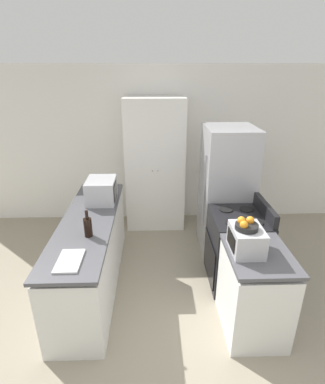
% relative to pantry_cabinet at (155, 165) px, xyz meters
% --- Properties ---
extents(ground_plane, '(14.00, 14.00, 0.00)m').
position_rel_pantry_cabinet_xyz_m(ground_plane, '(0.09, -2.78, -1.07)').
color(ground_plane, gray).
extents(wall_back, '(7.00, 0.06, 2.60)m').
position_rel_pantry_cabinet_xyz_m(wall_back, '(0.09, 0.31, 0.23)').
color(wall_back, white).
rests_on(wall_back, ground_plane).
extents(counter_left, '(0.60, 2.23, 0.92)m').
position_rel_pantry_cabinet_xyz_m(counter_left, '(-0.79, -1.57, -0.62)').
color(counter_left, silver).
rests_on(counter_left, ground_plane).
extents(counter_right, '(0.60, 0.75, 0.92)m').
position_rel_pantry_cabinet_xyz_m(counter_right, '(0.97, -2.31, -0.62)').
color(counter_right, silver).
rests_on(counter_right, ground_plane).
extents(pantry_cabinet, '(0.94, 0.55, 2.13)m').
position_rel_pantry_cabinet_xyz_m(pantry_cabinet, '(0.00, 0.00, 0.00)').
color(pantry_cabinet, white).
rests_on(pantry_cabinet, ground_plane).
extents(stove, '(0.66, 0.72, 1.08)m').
position_rel_pantry_cabinet_xyz_m(stove, '(0.99, -1.56, -0.60)').
color(stove, black).
rests_on(stove, ground_plane).
extents(refrigerator, '(0.69, 0.77, 1.82)m').
position_rel_pantry_cabinet_xyz_m(refrigerator, '(1.00, -0.77, -0.16)').
color(refrigerator, '#A3A3A8').
rests_on(refrigerator, ground_plane).
extents(microwave, '(0.37, 0.45, 0.30)m').
position_rel_pantry_cabinet_xyz_m(microwave, '(-0.70, -1.06, 0.00)').
color(microwave, '#B2B2B7').
rests_on(microwave, counter_left).
extents(wine_bottle, '(0.08, 0.08, 0.29)m').
position_rel_pantry_cabinet_xyz_m(wine_bottle, '(-0.71, -1.95, -0.04)').
color(wine_bottle, black).
rests_on(wine_bottle, counter_left).
extents(toaster_oven, '(0.29, 0.37, 0.25)m').
position_rel_pantry_cabinet_xyz_m(toaster_oven, '(0.84, -2.27, -0.02)').
color(toaster_oven, '#B2B2B7').
rests_on(toaster_oven, counter_right).
extents(fruit_bowl, '(0.21, 0.21, 0.11)m').
position_rel_pantry_cabinet_xyz_m(fruit_bowl, '(0.81, -2.28, 0.14)').
color(fruit_bowl, black).
rests_on(fruit_bowl, toaster_oven).
extents(cutting_board, '(0.22, 0.35, 0.02)m').
position_rel_pantry_cabinet_xyz_m(cutting_board, '(-0.79, -2.39, -0.14)').
color(cutting_board, silver).
rests_on(cutting_board, counter_left).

